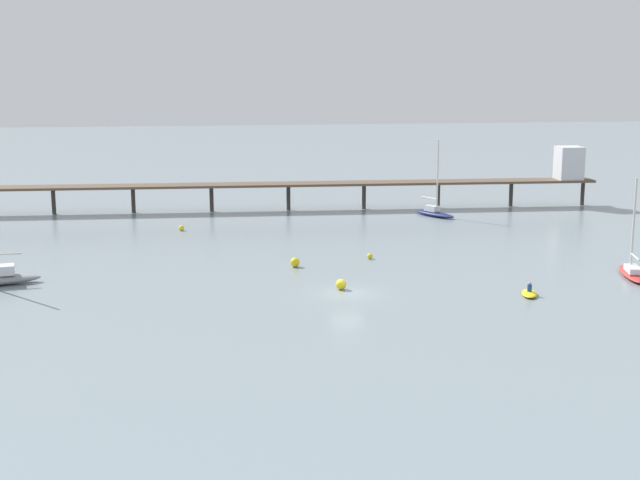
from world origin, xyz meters
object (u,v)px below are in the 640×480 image
sailboat_navy (434,211)px  mooring_buoy_far (181,228)px  sailboat_red (632,270)px  dinghy_yellow (529,293)px  pier (378,178)px  mooring_buoy_mid (295,262)px  mooring_buoy_near (341,284)px  mooring_buoy_outer (370,256)px

sailboat_navy → mooring_buoy_far: 30.72m
sailboat_red → dinghy_yellow: 12.08m
pier → mooring_buoy_mid: pier is taller
mooring_buoy_far → mooring_buoy_mid: (10.33, -19.47, 0.13)m
mooring_buoy_far → mooring_buoy_near: 31.06m
mooring_buoy_far → mooring_buoy_outer: (17.75, -17.18, -0.04)m
mooring_buoy_near → mooring_buoy_far: bearing=114.9°
dinghy_yellow → mooring_buoy_near: (-14.53, 4.10, 0.22)m
mooring_buoy_mid → pier: bearing=65.2°
sailboat_navy → mooring_buoy_near: 37.36m
pier → mooring_buoy_near: (-11.64, -39.81, -3.48)m
sailboat_navy → mooring_buoy_outer: bearing=-119.5°
sailboat_navy → dinghy_yellow: 37.35m
pier → mooring_buoy_mid: 34.46m
dinghy_yellow → mooring_buoy_near: dinghy_yellow is taller
pier → mooring_buoy_outer: pier is taller
pier → sailboat_red: 41.80m
pier → mooring_buoy_far: bearing=-154.8°
sailboat_red → mooring_buoy_outer: 23.44m
mooring_buoy_mid → mooring_buoy_near: bearing=-72.4°
sailboat_navy → dinghy_yellow: sailboat_navy is taller
sailboat_navy → mooring_buoy_far: sailboat_navy is taller
pier → mooring_buoy_mid: (-14.39, -31.11, -3.48)m
mooring_buoy_outer → mooring_buoy_near: size_ratio=0.60×
sailboat_red → mooring_buoy_far: 47.57m
mooring_buoy_outer → dinghy_yellow: bearing=-56.8°
mooring_buoy_far → sailboat_navy: bearing=9.3°
sailboat_red → dinghy_yellow: size_ratio=2.97×
mooring_buoy_far → mooring_buoy_outer: 24.70m
pier → mooring_buoy_far: (-24.72, -11.64, -3.61)m
mooring_buoy_outer → mooring_buoy_near: mooring_buoy_near is taller
sailboat_navy → mooring_buoy_outer: sailboat_navy is taller
mooring_buoy_far → mooring_buoy_mid: bearing=-62.1°
pier → sailboat_red: (14.03, -39.23, -3.34)m
pier → sailboat_red: sailboat_red is taller
sailboat_navy → sailboat_red: (8.44, -32.57, -0.06)m
dinghy_yellow → sailboat_navy: bearing=85.9°
sailboat_red → mooring_buoy_near: size_ratio=9.88×
sailboat_navy → mooring_buoy_near: size_ratio=10.66×
dinghy_yellow → mooring_buoy_near: 15.10m
dinghy_yellow → sailboat_red: bearing=22.8°
mooring_buoy_far → mooring_buoy_outer: bearing=-44.1°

